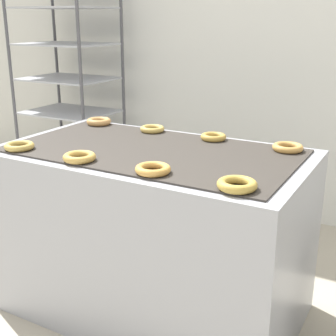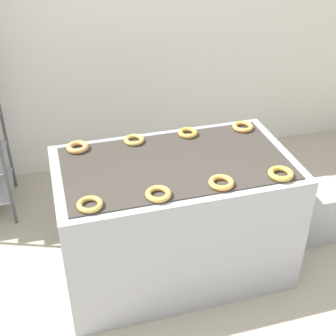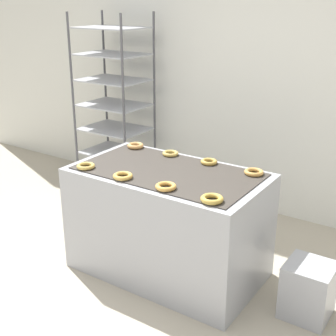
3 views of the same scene
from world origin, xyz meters
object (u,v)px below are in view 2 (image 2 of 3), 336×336
donut_near_midright (221,183)px  donut_far_left (78,147)px  donut_near_left (90,204)px  donut_near_right (281,174)px  donut_far_right (243,127)px  fryer_machine (174,218)px  donut_far_midright (188,133)px  donut_far_midleft (134,140)px  donut_near_midleft (158,194)px  glaze_bin (315,212)px

donut_near_midright → donut_far_left: 0.92m
donut_near_left → donut_near_right: bearing=-0.4°
donut_near_right → donut_far_right: 0.58m
fryer_machine → donut_far_midright: (0.17, 0.30, 0.43)m
donut_near_left → donut_far_midleft: bearing=59.0°
donut_near_midleft → donut_far_midright: size_ratio=1.10×
donut_far_left → donut_far_midright: 0.70m
donut_near_midright → donut_far_left: size_ratio=1.03×
donut_near_left → donut_far_left: size_ratio=0.99×
donut_far_left → donut_near_midleft: bearing=-59.7°
donut_near_midright → donut_near_left: bearing=-179.9°
donut_far_midright → donut_near_midright: bearing=-89.8°
fryer_machine → donut_far_midleft: size_ratio=11.04×
donut_far_midright → donut_near_midleft: bearing=-120.6°
donut_near_left → donut_far_left: (0.00, 0.59, 0.00)m
donut_far_left → donut_far_midright: size_ratio=1.08×
donut_far_midleft → donut_far_midright: donut_far_midright is taller
donut_far_midleft → donut_far_midright: size_ratio=1.01×
donut_far_left → donut_far_right: donut_far_left is taller
donut_far_midright → donut_near_left: bearing=-140.3°
fryer_machine → donut_far_right: bearing=27.1°
donut_far_midleft → donut_far_right: 0.73m
fryer_machine → donut_far_right: size_ratio=10.24×
donut_near_left → donut_near_midleft: size_ratio=0.97×
donut_near_left → donut_near_midleft: donut_near_midleft is taller
fryer_machine → donut_near_midleft: (-0.18, -0.30, 0.43)m
donut_near_midleft → donut_far_left: size_ratio=1.02×
donut_near_midleft → fryer_machine: bearing=59.0°
fryer_machine → donut_far_midright: 0.55m
fryer_machine → glaze_bin: (1.08, 0.06, -0.23)m
donut_far_left → fryer_machine: bearing=-29.7°
donut_near_midleft → glaze_bin: bearing=16.0°
donut_far_midright → donut_far_right: 0.37m
donut_far_right → donut_far_left: bearing=178.8°
donut_near_midright → donut_far_midright: same height
glaze_bin → donut_far_left: donut_far_left is taller
donut_far_midleft → donut_far_midright: bearing=-0.6°
glaze_bin → donut_near_midright: size_ratio=2.74×
fryer_machine → donut_near_left: size_ratio=10.48×
donut_near_right → donut_far_right: size_ratio=1.04×
fryer_machine → donut_near_midright: (0.18, -0.29, 0.43)m
fryer_machine → donut_far_midright: donut_far_midright is taller
glaze_bin → donut_far_midright: bearing=165.4°
fryer_machine → donut_far_left: (-0.53, 0.30, 0.44)m
fryer_machine → donut_near_left: (-0.54, -0.29, 0.43)m
donut_near_left → donut_near_midright: bearing=0.1°
glaze_bin → donut_near_right: 0.93m
donut_near_midright → donut_far_left: (-0.71, 0.59, 0.00)m
fryer_machine → donut_near_right: donut_near_right is taller
donut_near_midright → donut_near_right: 0.35m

